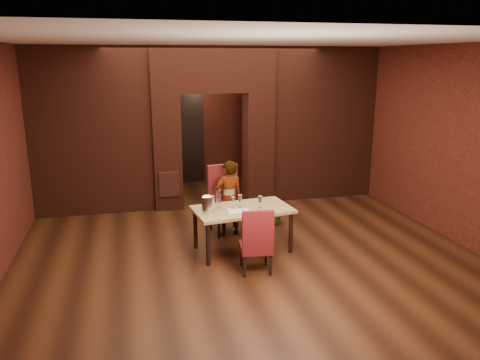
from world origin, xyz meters
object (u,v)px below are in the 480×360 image
(dining_table, at_px, (243,229))
(water_bottle, at_px, (219,199))
(chair_far, at_px, (227,200))
(wine_bucket, at_px, (208,204))
(chair_near, at_px, (256,239))
(wine_glass_a, at_px, (233,203))
(wine_glass_b, at_px, (240,201))
(potted_plant, at_px, (275,213))
(person_seated, at_px, (229,198))
(wine_glass_c, at_px, (260,202))

(dining_table, bearing_deg, water_bottle, 160.46)
(chair_far, bearing_deg, wine_bucket, -125.81)
(chair_far, bearing_deg, dining_table, -92.49)
(chair_near, relative_size, wine_glass_a, 5.02)
(chair_near, bearing_deg, chair_far, -80.88)
(chair_far, xyz_separation_m, water_bottle, (-0.28, -0.74, 0.26))
(wine_glass_b, height_order, water_bottle, water_bottle)
(dining_table, xyz_separation_m, potted_plant, (0.89, 1.06, -0.15))
(wine_glass_b, relative_size, wine_bucket, 0.81)
(person_seated, bearing_deg, wine_glass_b, 85.03)
(chair_far, bearing_deg, wine_glass_c, -76.63)
(wine_glass_c, height_order, potted_plant, wine_glass_c)
(wine_bucket, height_order, water_bottle, water_bottle)
(person_seated, height_order, wine_glass_c, person_seated)
(dining_table, relative_size, potted_plant, 3.80)
(dining_table, bearing_deg, potted_plant, 43.11)
(wine_glass_a, xyz_separation_m, wine_glass_c, (0.42, -0.07, 0.00))
(person_seated, distance_m, wine_glass_b, 0.68)
(chair_far, xyz_separation_m, person_seated, (0.02, -0.11, 0.07))
(wine_glass_b, relative_size, wine_glass_c, 1.02)
(wine_glass_b, distance_m, wine_bucket, 0.54)
(wine_bucket, distance_m, water_bottle, 0.25)
(chair_far, distance_m, wine_glass_c, 0.97)
(water_bottle, bearing_deg, dining_table, -12.54)
(chair_near, distance_m, potted_plant, 2.06)
(dining_table, xyz_separation_m, person_seated, (-0.06, 0.71, 0.31))
(wine_glass_b, distance_m, water_bottle, 0.34)
(chair_near, xyz_separation_m, person_seated, (-0.06, 1.49, 0.18))
(chair_far, xyz_separation_m, wine_glass_a, (-0.08, -0.81, 0.21))
(person_seated, relative_size, wine_glass_c, 6.76)
(person_seated, height_order, wine_glass_b, person_seated)
(chair_far, height_order, potted_plant, chair_far)
(person_seated, xyz_separation_m, potted_plant, (0.95, 0.35, -0.46))
(chair_far, bearing_deg, wine_glass_b, -94.32)
(chair_near, bearing_deg, person_seated, -81.26)
(dining_table, bearing_deg, wine_glass_a, 169.39)
(person_seated, distance_m, water_bottle, 0.73)
(wine_glass_a, height_order, wine_glass_b, wine_glass_b)
(wine_glass_b, xyz_separation_m, water_bottle, (-0.33, 0.03, 0.05))
(wine_glass_b, bearing_deg, person_seated, 92.70)
(potted_plant, bearing_deg, chair_far, -165.79)
(wine_glass_b, xyz_separation_m, wine_glass_c, (0.30, -0.11, -0.00))
(chair_far, xyz_separation_m, wine_glass_b, (0.05, -0.77, 0.21))
(chair_far, distance_m, person_seated, 0.13)
(wine_glass_c, bearing_deg, person_seated, 112.82)
(water_bottle, bearing_deg, potted_plant, 38.24)
(person_seated, height_order, wine_bucket, person_seated)
(person_seated, relative_size, potted_plant, 3.34)
(wine_glass_b, bearing_deg, chair_far, 93.45)
(wine_glass_a, bearing_deg, chair_near, -79.01)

